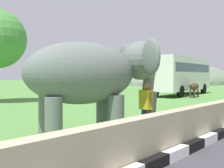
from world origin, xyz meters
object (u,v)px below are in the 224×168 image
Objects in this scene: elephant at (94,75)px; cow_near at (194,87)px; person_handler at (146,106)px; bus_white at (181,73)px.

elephant is 17.32m from cow_near.
cow_near is at bearing 19.23° from person_handler.
bus_white is 5.13× the size of cow_near.
person_handler is at bearing -160.77° from cow_near.
cow_near is (-1.97, -2.16, -1.21)m from bus_white.
bus_white reaches higher than elephant.
person_handler is 0.87× the size of cow_near.
bus_white is at bearing 23.49° from person_handler.
cow_near is at bearing -132.39° from bus_white.
elephant reaches higher than cow_near.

